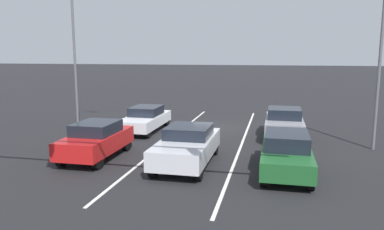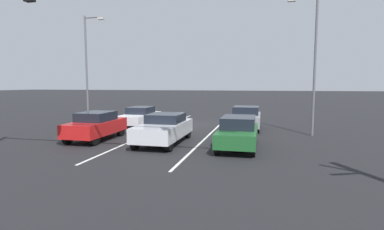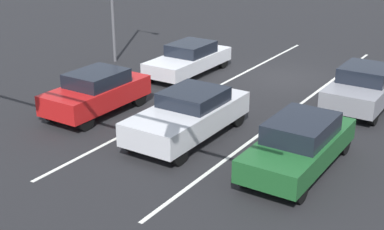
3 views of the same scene
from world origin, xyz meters
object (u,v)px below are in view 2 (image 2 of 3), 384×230
Objects in this scene: car_gray_leftlane_second at (246,118)px; street_lamp_right_shoulder at (88,63)px; traffic_signal_gantry at (33,14)px; street_lamp_left_shoulder at (312,56)px; car_silver_midlane_front at (164,128)px; car_white_rightlane_second at (140,116)px; car_darkgreen_leftlane_front at (238,132)px; car_red_rightlane_front at (96,125)px.

street_lamp_right_shoulder is at bearing 0.90° from car_gray_leftlane_second.
traffic_signal_gantry is 1.60× the size of street_lamp_right_shoulder.
street_lamp_left_shoulder is (-15.46, 1.52, 0.05)m from street_lamp_right_shoulder.
street_lamp_right_shoulder reaches higher than car_silver_midlane_front.
car_silver_midlane_front is at bearing 123.34° from car_white_rightlane_second.
street_lamp_right_shoulder reaches higher than car_gray_leftlane_second.
car_darkgreen_leftlane_front is 9.65m from traffic_signal_gantry.
car_red_rightlane_front is at bearing 88.92° from car_white_rightlane_second.
street_lamp_right_shoulder is (5.27, -11.50, -0.77)m from traffic_signal_gantry.
traffic_signal_gantry reaches higher than car_white_rightlane_second.
traffic_signal_gantry reaches higher than car_red_rightlane_front.
car_silver_midlane_front is 6.99m from car_gray_leftlane_second.
car_darkgreen_leftlane_front is 9.72m from car_white_rightlane_second.
car_darkgreen_leftlane_front is at bearing 177.17° from car_silver_midlane_front.
car_white_rightlane_second is at bearing -177.66° from street_lamp_right_shoulder.
traffic_signal_gantry is (6.38, 11.68, 4.56)m from car_gray_leftlane_second.
car_silver_midlane_front is 10.38m from street_lamp_right_shoulder.
car_red_rightlane_front is at bearing 36.78° from car_gray_leftlane_second.
car_silver_midlane_front is at bearing 28.51° from street_lamp_left_shoulder.
car_gray_leftlane_second is 0.53× the size of street_lamp_left_shoulder.
street_lamp_left_shoulder reaches higher than traffic_signal_gantry.
street_lamp_left_shoulder reaches higher than car_white_rightlane_second.
car_red_rightlane_front is 9.70m from car_gray_leftlane_second.
car_darkgreen_leftlane_front is at bearing 153.25° from street_lamp_right_shoulder.
car_red_rightlane_front is 12.87m from street_lamp_left_shoulder.
street_lamp_right_shoulder is at bearing -35.93° from car_silver_midlane_front.
traffic_signal_gantry is at bearing 96.28° from car_white_rightlane_second.
car_gray_leftlane_second is 0.34× the size of traffic_signal_gantry.
car_white_rightlane_second is at bearing 0.15° from car_gray_leftlane_second.
traffic_signal_gantry is 12.67m from street_lamp_right_shoulder.
car_darkgreen_leftlane_front is 1.00× the size of car_white_rightlane_second.
car_darkgreen_leftlane_front is at bearing 89.70° from car_gray_leftlane_second.
traffic_signal_gantry is at bearing 114.63° from street_lamp_right_shoulder.
traffic_signal_gantry is at bearing 41.62° from car_darkgreen_leftlane_front.
car_gray_leftlane_second is (-0.03, -6.04, 0.02)m from car_darkgreen_leftlane_front.
traffic_signal_gantry reaches higher than car_darkgreen_leftlane_front.
street_lamp_right_shoulder reaches higher than traffic_signal_gantry.
car_red_rightlane_front is 3.95m from car_silver_midlane_front.
car_darkgreen_leftlane_front is 0.56× the size of street_lamp_left_shoulder.
car_gray_leftlane_second reaches higher than car_darkgreen_leftlane_front.
car_gray_leftlane_second reaches higher than car_red_rightlane_front.
car_darkgreen_leftlane_front reaches higher than car_white_rightlane_second.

